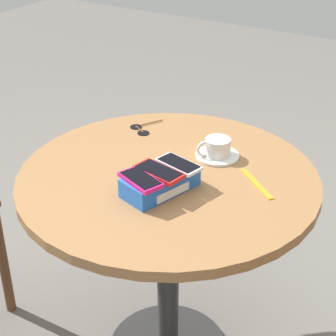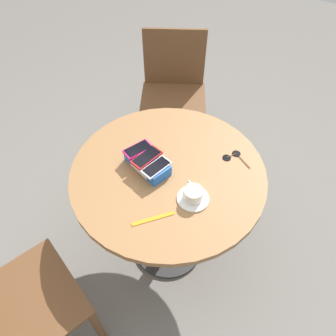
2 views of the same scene
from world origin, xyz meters
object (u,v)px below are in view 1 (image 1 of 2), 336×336
at_px(phone_box, 160,182).
at_px(phone_white, 179,164).
at_px(round_table, 168,212).
at_px(saucer, 217,156).
at_px(phone_magenta, 141,180).
at_px(phone_red, 159,172).
at_px(sunglasses, 141,129).
at_px(lanyard_strap, 256,183).
at_px(coffee_cup, 217,147).

distance_m(phone_box, phone_white, 0.07).
relative_size(round_table, phone_white, 6.24).
height_order(phone_white, saucer, phone_white).
bearing_deg(phone_white, phone_magenta, 161.43).
xyz_separation_m(phone_red, sunglasses, (0.30, 0.26, -0.06)).
distance_m(round_table, saucer, 0.23).
distance_m(phone_box, saucer, 0.26).
xyz_separation_m(phone_box, phone_magenta, (-0.06, 0.02, 0.03)).
bearing_deg(sunglasses, lanyard_strap, -105.28).
distance_m(saucer, sunglasses, 0.31).
bearing_deg(round_table, phone_box, -161.78).
bearing_deg(phone_magenta, phone_box, -18.79).
relative_size(phone_white, coffee_cup, 1.49).
bearing_deg(phone_box, phone_red, 140.90).
xyz_separation_m(phone_red, lanyard_strap, (0.17, -0.21, -0.06)).
bearing_deg(phone_magenta, phone_white, -18.57).
height_order(saucer, coffee_cup, coffee_cup).
bearing_deg(round_table, saucer, -23.85).
distance_m(phone_white, coffee_cup, 0.19).
height_order(phone_box, phone_white, phone_white).
distance_m(lanyard_strap, sunglasses, 0.49).
height_order(round_table, lanyard_strap, lanyard_strap).
bearing_deg(lanyard_strap, phone_white, 119.29).
bearing_deg(round_table, sunglasses, 47.87).
bearing_deg(phone_magenta, saucer, -11.69).
bearing_deg(coffee_cup, round_table, 156.41).
distance_m(round_table, phone_white, 0.20).
height_order(phone_magenta, phone_red, same).
distance_m(phone_magenta, lanyard_strap, 0.33).
relative_size(phone_magenta, saucer, 1.04).
xyz_separation_m(coffee_cup, lanyard_strap, (-0.09, -0.17, -0.03)).
bearing_deg(saucer, phone_white, 172.99).
bearing_deg(saucer, lanyard_strap, -117.86).
relative_size(phone_white, saucer, 1.04).
xyz_separation_m(phone_red, phone_white, (0.07, -0.02, -0.00)).
height_order(phone_box, saucer, phone_box).
relative_size(coffee_cup, sunglasses, 0.69).
height_order(phone_box, sunglasses, phone_box).
xyz_separation_m(coffee_cup, sunglasses, (0.04, 0.30, -0.03)).
xyz_separation_m(saucer, coffee_cup, (-0.00, 0.00, 0.03)).
relative_size(coffee_cup, lanyard_strap, 0.54).
distance_m(phone_red, phone_white, 0.07).
bearing_deg(phone_white, phone_box, 161.65).
xyz_separation_m(round_table, lanyard_strap, (0.08, -0.24, 0.13)).
bearing_deg(phone_magenta, lanyard_strap, -44.93).
xyz_separation_m(phone_box, phone_white, (0.06, -0.02, 0.03)).
relative_size(phone_box, lanyard_strap, 1.33).
bearing_deg(round_table, lanyard_strap, -71.56).
bearing_deg(phone_box, saucer, -9.87).
bearing_deg(lanyard_strap, sunglasses, 74.72).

